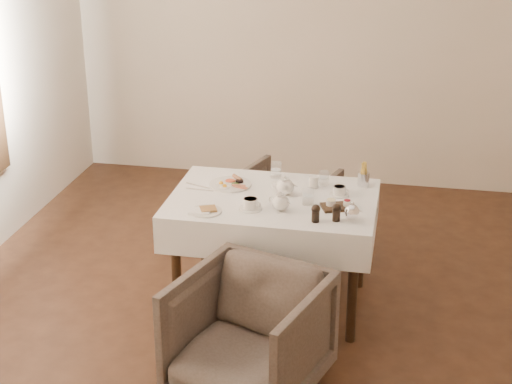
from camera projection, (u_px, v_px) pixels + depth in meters
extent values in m
plane|color=black|center=(278.00, 322.00, 4.94)|extent=(5.00, 5.00, 0.00)
plane|color=beige|center=(330.00, 20.00, 6.64)|extent=(4.50, 0.00, 4.50)
plane|color=beige|center=(128.00, 349.00, 2.12)|extent=(4.50, 0.00, 4.50)
cube|color=black|center=(273.00, 203.00, 4.88)|extent=(1.20, 0.80, 0.04)
cube|color=white|center=(273.00, 215.00, 4.91)|extent=(1.28, 0.88, 0.23)
cylinder|color=black|center=(205.00, 226.00, 5.43)|extent=(0.06, 0.06, 0.70)
cylinder|color=black|center=(361.00, 240.00, 5.23)|extent=(0.06, 0.06, 0.70)
cylinder|color=black|center=(176.00, 273.00, 4.81)|extent=(0.06, 0.06, 0.70)
cylinder|color=black|center=(353.00, 290.00, 4.62)|extent=(0.06, 0.06, 0.70)
imported|color=#443932|center=(249.00, 336.00, 4.18)|extent=(0.92, 0.93, 0.68)
imported|color=#443932|center=(284.00, 211.00, 5.78)|extent=(0.84, 0.85, 0.62)
cylinder|color=white|center=(230.00, 184.00, 5.05)|extent=(0.27, 0.27, 0.01)
ellipsoid|color=#C34623|center=(230.00, 180.00, 5.09)|extent=(0.07, 0.06, 0.02)
cylinder|color=brown|center=(237.00, 178.00, 5.11)|extent=(0.08, 0.09, 0.03)
cylinder|color=black|center=(240.00, 181.00, 5.07)|extent=(0.05, 0.05, 0.02)
cube|color=#A43926|center=(240.00, 186.00, 4.99)|extent=(0.09, 0.05, 0.01)
ellipsoid|color=#264C19|center=(235.00, 184.00, 5.04)|extent=(0.05, 0.04, 0.02)
cylinder|color=white|center=(206.00, 211.00, 4.66)|extent=(0.19, 0.19, 0.01)
cube|color=olive|center=(208.00, 209.00, 4.66)|extent=(0.12, 0.12, 0.01)
cube|color=white|center=(200.00, 211.00, 4.64)|extent=(0.13, 0.10, 0.02)
cylinder|color=white|center=(314.00, 182.00, 5.00)|extent=(0.08, 0.08, 0.07)
cylinder|color=white|center=(251.00, 208.00, 4.70)|extent=(0.14, 0.14, 0.01)
cylinder|color=white|center=(251.00, 203.00, 4.69)|extent=(0.11, 0.11, 0.06)
cylinder|color=#A56B4A|center=(250.00, 199.00, 4.67)|extent=(0.08, 0.08, 0.00)
cylinder|color=white|center=(339.00, 195.00, 4.90)|extent=(0.12, 0.12, 0.01)
cylinder|color=white|center=(339.00, 190.00, 4.89)|extent=(0.10, 0.10, 0.05)
cylinder|color=#A56B4A|center=(339.00, 187.00, 4.88)|extent=(0.07, 0.07, 0.00)
cylinder|color=silver|center=(276.00, 170.00, 5.16)|extent=(0.09, 0.09, 0.10)
cylinder|color=silver|center=(308.00, 196.00, 4.75)|extent=(0.09, 0.09, 0.10)
cylinder|color=silver|center=(324.00, 178.00, 5.05)|extent=(0.08, 0.08, 0.09)
cube|color=black|center=(338.00, 207.00, 4.71)|extent=(0.23, 0.19, 0.02)
cylinder|color=white|center=(331.00, 203.00, 4.71)|extent=(0.06, 0.06, 0.03)
cylinder|color=maroon|center=(347.00, 203.00, 4.70)|extent=(0.05, 0.05, 0.03)
cylinder|color=silver|center=(363.00, 179.00, 5.03)|extent=(0.08, 0.08, 0.09)
cube|color=silver|center=(198.00, 186.00, 5.04)|extent=(0.18, 0.08, 0.00)
cube|color=silver|center=(200.00, 190.00, 4.98)|extent=(0.18, 0.03, 0.00)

